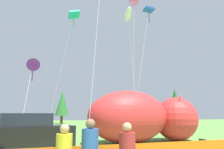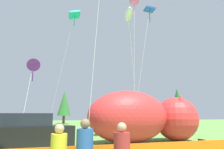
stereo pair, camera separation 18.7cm
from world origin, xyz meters
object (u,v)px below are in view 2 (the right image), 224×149
at_px(inflatable_cat, 143,119).
at_px(kite_teal_diamond, 74,17).
at_px(kite_pink_octopus, 134,1).
at_px(kite_blue_box, 149,12).
at_px(folding_chair, 205,148).
at_px(kite_white_ghost, 128,15).
at_px(parked_car, 26,133).
at_px(kite_purple_delta, 33,63).

bearing_deg(inflatable_cat, kite_teal_diamond, 140.53).
xyz_separation_m(kite_pink_octopus, kite_blue_box, (1.99, 1.62, -0.03)).
height_order(folding_chair, inflatable_cat, inflatable_cat).
bearing_deg(kite_pink_octopus, kite_white_ghost, 113.60).
bearing_deg(parked_car, folding_chair, -45.39).
height_order(kite_pink_octopus, kite_purple_delta, kite_pink_octopus).
distance_m(kite_purple_delta, kite_blue_box, 11.54).
bearing_deg(parked_car, kite_white_ghost, 15.19).
height_order(parked_car, kite_white_ghost, kite_white_ghost).
bearing_deg(kite_pink_octopus, inflatable_cat, -96.42).
bearing_deg(kite_blue_box, kite_purple_delta, -166.08).
bearing_deg(kite_purple_delta, kite_teal_diamond, 32.84).
xyz_separation_m(kite_pink_octopus, kite_purple_delta, (-7.63, -0.76, -5.92)).
relative_size(inflatable_cat, kite_white_ghost, 0.77).
distance_m(parked_car, kite_white_ghost, 12.71).
bearing_deg(kite_pink_octopus, folding_chair, -87.81).
bearing_deg(inflatable_cat, folding_chair, -93.10).
relative_size(folding_chair, kite_white_ghost, 0.08).
height_order(kite_pink_octopus, kite_teal_diamond, kite_pink_octopus).
height_order(folding_chair, kite_purple_delta, kite_purple_delta).
xyz_separation_m(parked_car, kite_teal_diamond, (2.31, 5.30, 8.82)).
xyz_separation_m(kite_purple_delta, kite_blue_box, (9.62, 2.39, 5.89)).
relative_size(inflatable_cat, kite_purple_delta, 1.38).
bearing_deg(kite_pink_octopus, kite_blue_box, 39.19).
relative_size(parked_car, kite_blue_box, 0.40).
height_order(folding_chair, kite_pink_octopus, kite_pink_octopus).
relative_size(folding_chair, kite_purple_delta, 0.14).
xyz_separation_m(inflatable_cat, kite_white_ghost, (-0.09, 2.62, 8.74)).
relative_size(folding_chair, kite_teal_diamond, 0.08).
relative_size(folding_chair, kite_blue_box, 0.07).
relative_size(inflatable_cat, kite_pink_octopus, 0.71).
distance_m(kite_pink_octopus, kite_blue_box, 2.57).
bearing_deg(kite_blue_box, kite_teal_diamond, -174.65).
bearing_deg(kite_pink_octopus, kite_teal_diamond, 168.85).
bearing_deg(kite_blue_box, parked_car, -147.23).
xyz_separation_m(parked_car, folding_chair, (7.55, -3.46, -0.43)).
bearing_deg(inflatable_cat, kite_pink_octopus, 75.49).
distance_m(parked_car, kite_teal_diamond, 10.54).
bearing_deg(kite_teal_diamond, folding_chair, -59.11).
height_order(folding_chair, kite_blue_box, kite_blue_box).
bearing_deg(parked_car, kite_teal_diamond, 45.72).
bearing_deg(kite_blue_box, kite_pink_octopus, -140.81).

